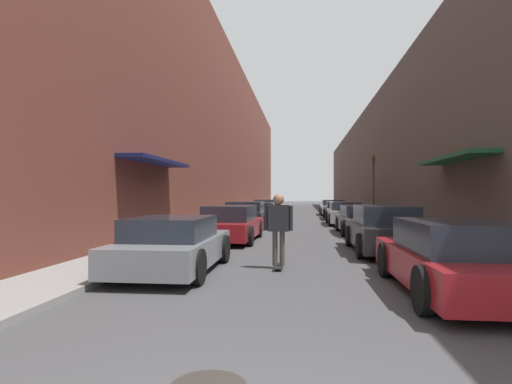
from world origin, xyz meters
TOP-DOWN VIEW (x-y plane):
  - ground at (0.00, 27.41)m, footprint 150.77×150.77m
  - curb_strip_left at (-4.56, 34.27)m, footprint 1.80×68.53m
  - curb_strip_right at (4.56, 34.27)m, footprint 1.80×68.53m
  - building_row_left at (-7.46, 34.26)m, footprint 4.90×68.53m
  - building_row_right at (7.46, 34.26)m, footprint 4.90×68.53m
  - parked_car_left_0 at (-2.72, 6.86)m, footprint 1.95×4.15m
  - parked_car_left_1 at (-2.50, 12.75)m, footprint 1.97×4.57m
  - parked_car_left_2 at (-2.73, 18.31)m, footprint 2.07×4.10m
  - parked_car_left_3 at (-2.56, 23.83)m, footprint 2.07×4.60m
  - parked_car_left_4 at (-2.71, 29.30)m, footprint 2.03×4.36m
  - parked_car_right_0 at (2.67, 5.45)m, footprint 1.87×4.31m
  - parked_car_right_1 at (2.50, 10.43)m, footprint 1.89×4.26m
  - parked_car_right_2 at (2.67, 16.09)m, footprint 1.95×4.14m
  - parked_car_right_3 at (2.51, 21.49)m, footprint 1.97×4.22m
  - parked_car_right_4 at (2.55, 26.71)m, footprint 1.85×4.80m
  - parked_car_right_5 at (2.62, 32.12)m, footprint 2.08×4.71m
  - skateboarder at (-0.43, 7.48)m, footprint 0.66×0.78m
  - traffic_light at (4.45, 23.43)m, footprint 0.16×0.22m

SIDE VIEW (x-z plane):
  - ground at x=0.00m, z-range 0.00..0.00m
  - curb_strip_left at x=-4.56m, z-range 0.00..0.12m
  - curb_strip_right at x=4.56m, z-range 0.00..0.12m
  - parked_car_left_3 at x=-2.56m, z-range 0.00..1.20m
  - parked_car_left_0 at x=-2.72m, z-range -0.01..1.21m
  - parked_car_right_2 at x=2.67m, z-range -0.02..1.23m
  - parked_car_right_4 at x=2.55m, z-range -0.01..1.22m
  - parked_car_right_0 at x=2.67m, z-range -0.02..1.26m
  - parked_car_right_5 at x=2.62m, z-range -0.02..1.27m
  - parked_car_right_3 at x=2.51m, z-range -0.01..1.28m
  - parked_car_left_1 at x=-2.50m, z-range -0.02..1.29m
  - parked_car_left_4 at x=-2.71m, z-range -0.01..1.32m
  - parked_car_left_2 at x=-2.73m, z-range -0.02..1.34m
  - parked_car_right_1 at x=2.50m, z-range -0.03..1.37m
  - skateboarder at x=-0.43m, z-range 0.20..1.93m
  - traffic_light at x=4.45m, z-range 0.55..4.54m
  - building_row_right at x=7.46m, z-range 0.00..9.11m
  - building_row_left at x=-7.46m, z-range 0.00..13.47m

